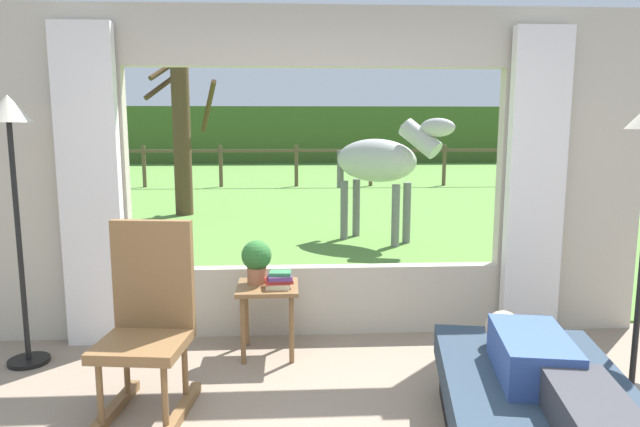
% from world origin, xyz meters
% --- Properties ---
extents(back_wall_with_window, '(5.20, 0.12, 2.55)m').
position_xyz_m(back_wall_with_window, '(0.00, 2.26, 1.25)').
color(back_wall_with_window, '#BCB29E').
rests_on(back_wall_with_window, ground_plane).
extents(curtain_panel_left, '(0.44, 0.10, 2.40)m').
position_xyz_m(curtain_panel_left, '(-1.69, 2.12, 1.20)').
color(curtain_panel_left, silver).
rests_on(curtain_panel_left, ground_plane).
extents(curtain_panel_right, '(0.44, 0.10, 2.40)m').
position_xyz_m(curtain_panel_right, '(1.69, 2.12, 1.20)').
color(curtain_panel_right, silver).
rests_on(curtain_panel_right, ground_plane).
extents(outdoor_pasture_lawn, '(36.00, 21.68, 0.02)m').
position_xyz_m(outdoor_pasture_lawn, '(0.00, 13.16, 0.01)').
color(outdoor_pasture_lawn, '#568438').
rests_on(outdoor_pasture_lawn, ground_plane).
extents(distant_hill_ridge, '(36.00, 2.00, 2.40)m').
position_xyz_m(distant_hill_ridge, '(0.00, 23.00, 1.20)').
color(distant_hill_ridge, '#3F5C26').
rests_on(distant_hill_ridge, ground_plane).
extents(reclining_person, '(0.44, 1.43, 0.22)m').
position_xyz_m(reclining_person, '(0.99, 0.28, 0.52)').
color(reclining_person, '#334C8C').
rests_on(reclining_person, recliner_sofa).
extents(rocking_chair, '(0.54, 0.73, 1.12)m').
position_xyz_m(rocking_chair, '(-1.04, 1.05, 0.55)').
color(rocking_chair, brown).
rests_on(rocking_chair, ground_plane).
extents(side_table, '(0.44, 0.44, 0.52)m').
position_xyz_m(side_table, '(-0.38, 1.84, 0.43)').
color(side_table, brown).
rests_on(side_table, ground_plane).
extents(potted_plant, '(0.22, 0.22, 0.32)m').
position_xyz_m(potted_plant, '(-0.46, 1.90, 0.70)').
color(potted_plant, '#9E6042').
rests_on(potted_plant, side_table).
extents(book_stack, '(0.21, 0.17, 0.12)m').
position_xyz_m(book_stack, '(-0.29, 1.78, 0.58)').
color(book_stack, beige).
rests_on(book_stack, side_table).
extents(floor_lamp_left, '(0.32, 0.32, 1.87)m').
position_xyz_m(floor_lamp_left, '(-2.07, 1.77, 1.51)').
color(floor_lamp_left, black).
rests_on(floor_lamp_left, ground_plane).
extents(horse, '(1.61, 1.43, 1.73)m').
position_xyz_m(horse, '(1.07, 5.71, 1.16)').
color(horse, '#B2B2AD').
rests_on(horse, outdoor_pasture_lawn).
extents(pasture_tree, '(1.32, 1.14, 2.89)m').
position_xyz_m(pasture_tree, '(-2.13, 8.35, 1.46)').
color(pasture_tree, '#4C3823').
rests_on(pasture_tree, outdoor_pasture_lawn).
extents(pasture_fence_line, '(16.10, 0.10, 1.10)m').
position_xyz_m(pasture_fence_line, '(0.00, 13.03, 0.74)').
color(pasture_fence_line, brown).
rests_on(pasture_fence_line, outdoor_pasture_lawn).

